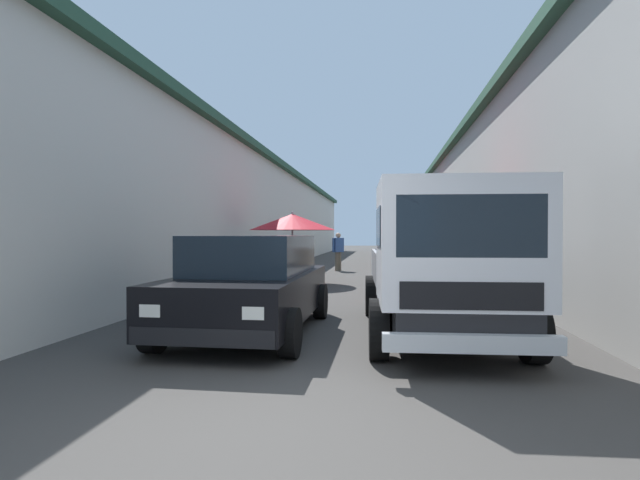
{
  "coord_description": "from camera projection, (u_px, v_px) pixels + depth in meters",
  "views": [
    {
      "loc": [
        -2.96,
        -0.8,
        1.47
      ],
      "look_at": [
        8.07,
        0.65,
        1.34
      ],
      "focal_mm": 26.41,
      "sensor_mm": 36.0,
      "label": 1
    }
  ],
  "objects": [
    {
      "name": "fruit_stall_mid_lane",
      "position": [
        293.0,
        229.0,
        14.08
      ],
      "size": [
        2.59,
        2.59,
        2.16
      ],
      "color": "#9E9EA3",
      "rests_on": "ground"
    },
    {
      "name": "building_right_concrete",
      "position": [
        550.0,
        205.0,
        17.71
      ],
      "size": [
        49.8,
        7.5,
        5.14
      ],
      "color": "gray",
      "rests_on": "ground"
    },
    {
      "name": "fruit_stall_near_right",
      "position": [
        419.0,
        230.0,
        22.21
      ],
      "size": [
        2.89,
        2.89,
        2.22
      ],
      "color": "#9E9EA3",
      "rests_on": "ground"
    },
    {
      "name": "ground",
      "position": [
        359.0,
        276.0,
        16.44
      ],
      "size": [
        90.0,
        90.0,
        0.0
      ],
      "primitive_type": "plane",
      "color": "#3D3A38"
    },
    {
      "name": "building_left_whitewash",
      "position": [
        191.0,
        214.0,
        19.57
      ],
      "size": [
        49.8,
        7.5,
        4.61
      ],
      "color": "beige",
      "rests_on": "ground"
    },
    {
      "name": "fruit_stall_near_left",
      "position": [
        430.0,
        217.0,
        10.76
      ],
      "size": [
        2.29,
        2.29,
        2.38
      ],
      "color": "#9E9EA3",
      "rests_on": "ground"
    },
    {
      "name": "delivery_truck",
      "position": [
        444.0,
        268.0,
        6.1
      ],
      "size": [
        5.0,
        2.15,
        2.08
      ],
      "color": "black",
      "rests_on": "ground"
    },
    {
      "name": "parked_scooter",
      "position": [
        286.0,
        264.0,
        16.33
      ],
      "size": [
        1.66,
        0.59,
        1.14
      ],
      "color": "black",
      "rests_on": "ground"
    },
    {
      "name": "hatchback_car",
      "position": [
        252.0,
        283.0,
        7.05
      ],
      "size": [
        3.92,
        1.94,
        1.45
      ],
      "color": "black",
      "rests_on": "ground"
    },
    {
      "name": "vendor_by_crates",
      "position": [
        338.0,
        249.0,
        18.88
      ],
      "size": [
        0.49,
        0.44,
        1.53
      ],
      "color": "#665B4C",
      "rests_on": "ground"
    }
  ]
}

